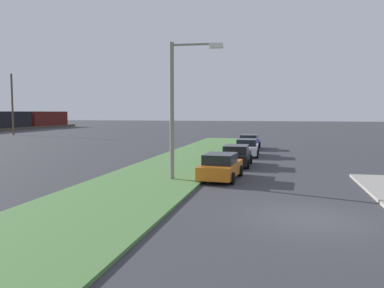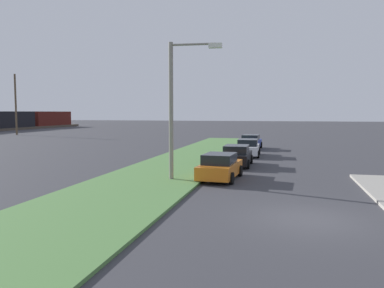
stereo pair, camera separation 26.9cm
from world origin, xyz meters
name	(u,v)px [view 1 (the left image)]	position (x,y,z in m)	size (l,w,h in m)	color
ground	(312,219)	(0.00, 0.00, 0.00)	(300.00, 300.00, 0.00)	#38383D
grass_median	(169,169)	(10.00, 8.13, 0.06)	(60.00, 6.00, 0.12)	#517F42
parked_car_orange	(221,167)	(7.34, 4.35, 0.72)	(4.40, 2.22, 1.47)	orange
parked_car_black	(236,156)	(13.00, 4.09, 0.72)	(4.30, 2.03, 1.47)	black
parked_car_white	(247,148)	(19.33, 3.88, 0.72)	(4.35, 2.12, 1.47)	silver
parked_car_blue	(249,142)	(25.88, 4.17, 0.72)	(4.36, 2.14, 1.47)	#23389E
streetlight	(178,101)	(6.29, 6.53, 4.39)	(0.46, 2.88, 7.50)	gray
distant_utility_pole	(12,105)	(41.73, 43.97, 5.00)	(0.30, 0.30, 10.00)	brown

